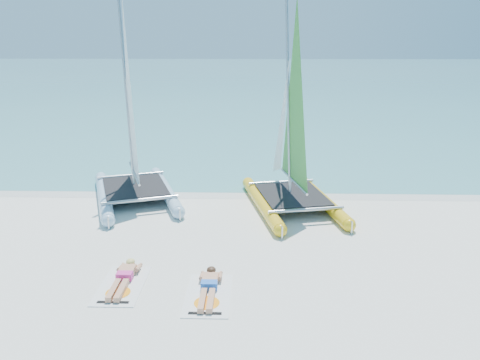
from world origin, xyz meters
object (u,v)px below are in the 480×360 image
Objects in this scene: sunbather_b at (209,286)px; catamaran_blue at (131,138)px; towel_a at (122,285)px; sunbather_a at (124,277)px; catamaran_yellow at (290,138)px; towel_b at (208,295)px.

catamaran_blue is at bearing 116.90° from sunbather_b.
towel_a is at bearing -98.98° from catamaran_blue.
sunbather_b is (2.04, -0.18, 0.11)m from towel_a.
sunbather_a is (1.20, -6.02, -2.08)m from catamaran_blue.
towel_a is 2.05m from sunbather_b.
catamaran_yellow is at bearing 70.14° from sunbather_b.
sunbather_a is 1.00× the size of sunbather_b.
catamaran_yellow is 4.16× the size of sunbather_b.
towel_b is (2.04, -0.56, -0.11)m from sunbather_a.
towel_b is at bearing -121.42° from catamaran_yellow.
catamaran_yellow reaches higher than sunbather_b.
sunbather_a is 0.93× the size of towel_b.
catamaran_yellow is 3.88× the size of towel_b.
sunbather_a reaches higher than towel_b.
sunbather_b is at bearing -83.04° from catamaran_blue.
catamaran_yellow is 7.63m from towel_a.
sunbather_a is at bearing 169.72° from sunbather_b.
towel_b is (-2.21, -6.30, -2.25)m from catamaran_yellow.
catamaran_yellow is 3.88× the size of towel_a.
catamaran_blue is 3.99× the size of towel_b.
catamaran_blue reaches higher than catamaran_yellow.
catamaran_yellow reaches higher than sunbather_a.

